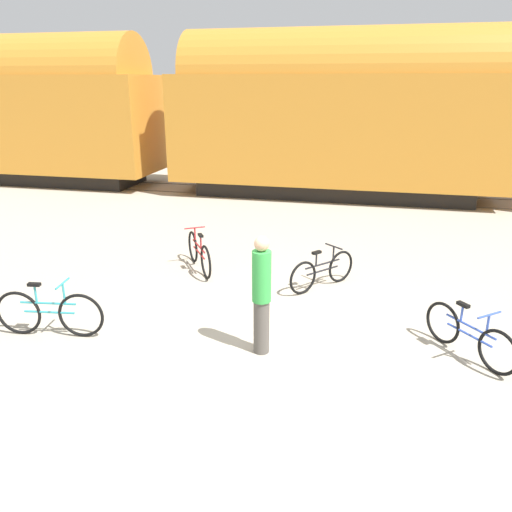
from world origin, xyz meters
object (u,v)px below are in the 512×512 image
object	(u,v)px
person_in_green	(262,294)
bicycle_black	(322,271)
freight_train	(335,111)
bicycle_teal	(50,313)
bicycle_blue	(469,335)
bicycle_maroon	(199,253)

from	to	relation	value
person_in_green	bicycle_black	bearing A→B (deg)	159.07
freight_train	bicycle_teal	distance (m)	12.32
bicycle_blue	bicycle_black	xyz separation A→B (m)	(-2.39, 2.16, -0.00)
bicycle_teal	bicycle_blue	bearing A→B (deg)	7.21
bicycle_teal	person_in_green	size ratio (longest dim) A/B	0.97
bicycle_blue	bicycle_teal	world-z (taller)	bicycle_teal
bicycle_maroon	person_in_green	distance (m)	3.80
freight_train	bicycle_maroon	distance (m)	8.81
bicycle_black	person_in_green	bearing A→B (deg)	-103.25
bicycle_black	person_in_green	distance (m)	2.85
bicycle_teal	person_in_green	distance (m)	3.48
bicycle_maroon	person_in_green	world-z (taller)	person_in_green
bicycle_blue	bicycle_black	world-z (taller)	bicycle_blue
freight_train	person_in_green	bearing A→B (deg)	-90.35
freight_train	bicycle_teal	bearing A→B (deg)	-106.85
freight_train	bicycle_teal	world-z (taller)	freight_train
bicycle_black	person_in_green	xyz separation A→B (m)	(-0.64, -2.72, 0.60)
bicycle_maroon	bicycle_black	bearing A→B (deg)	-8.56
bicycle_teal	bicycle_black	xyz separation A→B (m)	(4.06, 2.98, -0.04)
bicycle_maroon	bicycle_black	size ratio (longest dim) A/B	1.14
bicycle_teal	person_in_green	bearing A→B (deg)	4.41
freight_train	bicycle_maroon	xyz separation A→B (m)	(-2.15, -8.15, -2.56)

